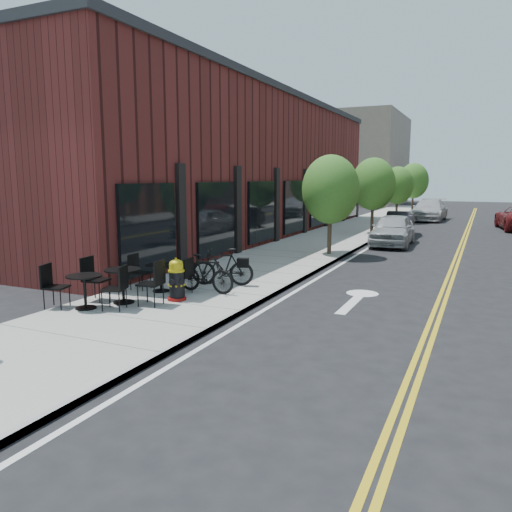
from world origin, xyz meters
The scene contains 17 objects.
ground centered at (0.00, 0.00, 0.00)m, with size 120.00×120.00×0.00m, color black.
sidewalk_near centered at (-2.00, 10.00, 0.06)m, with size 4.00×70.00×0.12m, color #9E9B93.
building_near centered at (-6.50, 14.00, 3.50)m, with size 5.00×28.00×7.00m, color #4F1C19.
bg_building_left centered at (-8.00, 48.00, 5.00)m, with size 8.00×14.00×10.00m, color #726656.
tree_near_a centered at (-0.60, 9.00, 2.60)m, with size 2.20×2.20×3.81m.
tree_near_b centered at (-0.60, 17.00, 2.71)m, with size 2.30×2.30×3.98m.
tree_near_c centered at (-0.60, 25.00, 2.53)m, with size 2.10×2.10×3.67m.
tree_near_d centered at (-0.60, 33.00, 2.79)m, with size 2.40×2.40×4.11m.
fire_hydrant centered at (-1.83, 0.21, 0.61)m, with size 0.56×0.56×1.04m.
bicycle_left centered at (-1.62, 2.15, 0.64)m, with size 0.49×1.72×1.03m, color black.
bicycle_right centered at (-1.60, 1.20, 0.62)m, with size 0.47×1.65×0.99m, color black.
bistro_set_a centered at (-3.27, -1.33, 0.63)m, with size 1.91×1.00×1.00m.
bistro_set_b centered at (-2.83, -0.55, 0.65)m, with size 2.00×0.95×1.06m.
bistro_set_c centered at (-2.72, 0.81, 0.59)m, with size 1.72×0.76×0.93m.
parked_car_a centered at (1.10, 13.32, 0.72)m, with size 1.70×4.22×1.44m, color #A8ACB0.
parked_car_b centered at (0.80, 17.30, 0.64)m, with size 1.35×3.89×1.28m, color black.
parked_car_c centered at (1.22, 28.00, 0.76)m, with size 2.14×5.26×1.53m, color #BDBCC2.
Camera 1 is at (4.83, -9.71, 3.06)m, focal length 35.00 mm.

